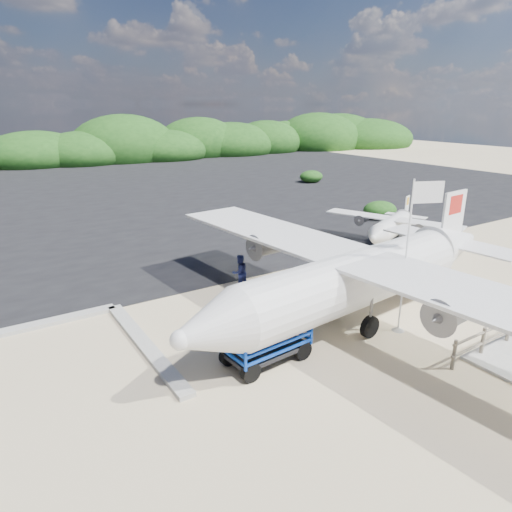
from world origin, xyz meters
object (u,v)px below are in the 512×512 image
Objects in this scene: crew_b at (240,272)px; aircraft_large at (257,192)px; signboard at (399,297)px; crew_a at (274,296)px; flagpole at (398,330)px; baggage_cart at (266,362)px.

aircraft_large reaches higher than crew_b.
signboard is 0.89× the size of crew_a.
crew_a is at bearing 53.09° from aircraft_large.
crew_a reaches higher than signboard.
signboard is 5.78m from crew_a.
aircraft_large is at bearing -106.22° from crew_a.
flagpole is at bearing -116.11° from signboard.
aircraft_large is (8.21, 23.77, 0.00)m from signboard.
aircraft_large reaches higher than crew_a.
baggage_cart reaches higher than signboard.
signboard is (7.59, 1.18, 0.00)m from baggage_cart.
crew_b is at bearing 113.71° from flagpole.
crew_a is at bearing -169.47° from signboard.
baggage_cart is 29.54m from aircraft_large.
signboard is at bearing 134.59° from crew_b.
signboard is 0.09× the size of aircraft_large.
crew_a is at bearing 133.47° from flagpole.
flagpole reaches higher than crew_a.
flagpole is at bearing -13.81° from baggage_cart.
flagpole is 27.89m from aircraft_large.
aircraft_large reaches higher than flagpole.
signboard is 0.99× the size of crew_b.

